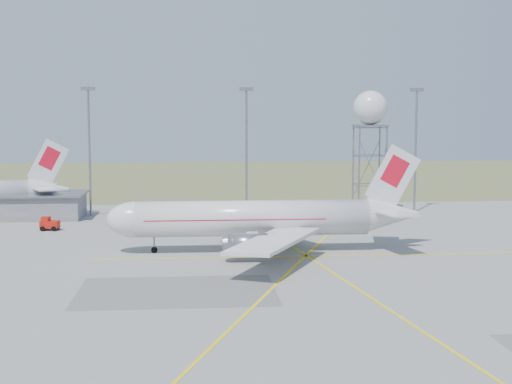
{
  "coord_description": "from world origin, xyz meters",
  "views": [
    {
      "loc": [
        -18.18,
        -48.86,
        15.83
      ],
      "look_at": [
        -10.65,
        40.0,
        6.36
      ],
      "focal_mm": 50.0,
      "sensor_mm": 36.0,
      "label": 1
    }
  ],
  "objects": [
    {
      "name": "ground",
      "position": [
        0.0,
        0.0,
        0.0
      ],
      "size": [
        400.0,
        400.0,
        0.0
      ],
      "primitive_type": "plane",
      "color": "gray",
      "rests_on": "ground"
    },
    {
      "name": "grass_strip",
      "position": [
        0.0,
        140.0,
        0.01
      ],
      "size": [
        400.0,
        120.0,
        0.03
      ],
      "primitive_type": "cube",
      "color": "#596336",
      "rests_on": "ground"
    },
    {
      "name": "building_grey",
      "position": [
        -45.0,
        64.0,
        1.97
      ],
      "size": [
        19.0,
        10.0,
        3.9
      ],
      "color": "gray",
      "rests_on": "ground"
    },
    {
      "name": "mast_a",
      "position": [
        -35.0,
        66.0,
        12.07
      ],
      "size": [
        2.2,
        0.5,
        20.5
      ],
      "color": "slate",
      "rests_on": "ground"
    },
    {
      "name": "mast_b",
      "position": [
        -10.0,
        66.0,
        12.07
      ],
      "size": [
        2.2,
        0.5,
        20.5
      ],
      "color": "slate",
      "rests_on": "ground"
    },
    {
      "name": "mast_c",
      "position": [
        18.0,
        66.0,
        12.07
      ],
      "size": [
        2.2,
        0.5,
        20.5
      ],
      "color": "slate",
      "rests_on": "ground"
    },
    {
      "name": "airliner_main",
      "position": [
        -10.98,
        33.57,
        3.86
      ],
      "size": [
        36.96,
        36.0,
        12.59
      ],
      "rotation": [
        0.0,
        0.0,
        3.14
      ],
      "color": "silver",
      "rests_on": "ground"
    },
    {
      "name": "radar_tower",
      "position": [
        10.04,
        65.0,
        11.23
      ],
      "size": [
        5.53,
        5.53,
        20.01
      ],
      "color": "slate",
      "rests_on": "ground"
    },
    {
      "name": "fire_truck",
      "position": [
        -7.45,
        47.12,
        1.88
      ],
      "size": [
        10.13,
        4.91,
        3.92
      ],
      "rotation": [
        0.0,
        0.0,
        -0.13
      ],
      "color": "yellow",
      "rests_on": "ground"
    },
    {
      "name": "baggage_tug",
      "position": [
        -38.64,
        51.59,
        0.73
      ],
      "size": [
        2.66,
        2.25,
        1.92
      ],
      "rotation": [
        0.0,
        0.0,
        -0.12
      ],
      "color": "#B8160D",
      "rests_on": "ground"
    }
  ]
}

